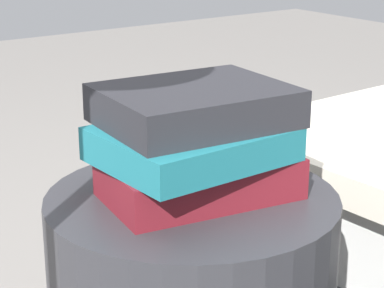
# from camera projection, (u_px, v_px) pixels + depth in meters

# --- Properties ---
(book_maroon) EXTENTS (0.30, 0.20, 0.06)m
(book_maroon) POSITION_uv_depth(u_px,v_px,m) (200.00, 177.00, 1.09)
(book_maroon) COLOR maroon
(book_maroon) RESTS_ON side_table
(book_teal) EXTENTS (0.26, 0.21, 0.05)m
(book_teal) POSITION_uv_depth(u_px,v_px,m) (192.00, 144.00, 1.06)
(book_teal) COLOR #1E727F
(book_teal) RESTS_ON book_maroon
(book_charcoal) EXTENTS (0.28, 0.23, 0.05)m
(book_charcoal) POSITION_uv_depth(u_px,v_px,m) (195.00, 105.00, 1.06)
(book_charcoal) COLOR #28282D
(book_charcoal) RESTS_ON book_teal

